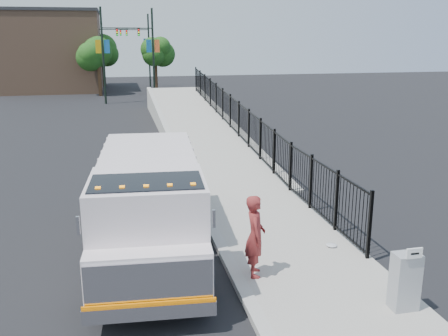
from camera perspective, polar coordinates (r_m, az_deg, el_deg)
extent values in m
plane|color=black|center=(14.32, -0.68, -8.64)|extent=(120.00, 120.00, 0.00)
cube|color=#9E998E|center=(13.07, 9.58, -11.00)|extent=(3.55, 12.00, 0.12)
cube|color=#ADAAA3|center=(12.52, 1.19, -11.89)|extent=(0.30, 12.00, 0.16)
cube|color=#9E998E|center=(29.81, -2.83, 3.85)|extent=(3.95, 24.06, 3.19)
cube|color=black|center=(26.07, 1.69, 4.27)|extent=(0.10, 28.00, 1.80)
cube|color=black|center=(13.93, -8.43, -6.88)|extent=(1.58, 7.32, 0.24)
cube|color=white|center=(11.26, -8.64, -6.46)|extent=(2.67, 2.52, 2.14)
cube|color=white|center=(10.25, -8.55, -11.95)|extent=(2.56, 0.92, 1.07)
cube|color=silver|center=(9.90, -8.55, -12.98)|extent=(2.46, 0.26, 0.91)
cube|color=silver|center=(10.09, -8.43, -15.90)|extent=(2.57, 0.37, 0.30)
cube|color=orange|center=(10.01, -8.47, -15.11)|extent=(2.56, 0.23, 0.06)
cube|color=black|center=(10.79, -8.78, -3.80)|extent=(2.44, 1.55, 0.91)
cube|color=white|center=(14.91, -8.59, -1.09)|extent=(2.87, 4.66, 1.82)
cube|color=silver|center=(10.20, -16.33, -6.32)|extent=(0.07, 0.07, 0.37)
cube|color=silver|center=(10.15, -1.17, -5.80)|extent=(0.07, 0.07, 0.37)
cube|color=orange|center=(10.36, -14.22, -2.28)|extent=(0.11, 0.09, 0.06)
cube|color=orange|center=(10.31, -11.56, -2.19)|extent=(0.11, 0.09, 0.06)
cube|color=orange|center=(10.29, -8.89, -2.10)|extent=(0.11, 0.09, 0.06)
cube|color=orange|center=(10.30, -6.21, -2.00)|extent=(0.11, 0.09, 0.06)
cube|color=orange|center=(10.32, -3.54, -1.90)|extent=(0.11, 0.09, 0.06)
cylinder|color=black|center=(11.12, -14.37, -13.43)|extent=(0.42, 1.09, 1.07)
cylinder|color=black|center=(11.08, -2.46, -13.04)|extent=(0.42, 1.09, 1.07)
cylinder|color=black|center=(15.91, -12.48, -4.49)|extent=(0.42, 1.09, 1.07)
cylinder|color=black|center=(15.88, -4.37, -4.20)|extent=(0.42, 1.09, 1.07)
cylinder|color=black|center=(17.02, -12.21, -3.18)|extent=(0.42, 1.09, 1.07)
cylinder|color=black|center=(17.00, -4.64, -2.91)|extent=(0.42, 1.09, 1.07)
imported|color=maroon|center=(11.97, 3.58, -7.74)|extent=(0.61, 0.81, 2.00)
cube|color=gray|center=(11.36, 19.97, -12.07)|extent=(0.55, 0.40, 1.25)
cube|color=white|center=(10.89, 20.93, -9.10)|extent=(0.35, 0.04, 0.22)
ellipsoid|color=silver|center=(14.15, 12.19, -8.60)|extent=(0.31, 0.31, 0.08)
cylinder|color=black|center=(44.14, -13.65, 12.30)|extent=(0.18, 0.18, 8.00)
cube|color=black|center=(44.11, -11.68, 15.40)|extent=(3.20, 0.08, 0.08)
cube|color=black|center=(44.15, -9.73, 15.04)|extent=(0.18, 0.22, 0.60)
cube|color=#15599B|center=(44.11, -13.25, 13.36)|extent=(0.45, 0.04, 1.10)
cube|color=#C4900D|center=(44.13, -14.18, 13.31)|extent=(0.45, 0.04, 1.10)
cylinder|color=black|center=(45.61, -8.08, 12.64)|extent=(0.18, 0.18, 8.00)
cube|color=black|center=(45.49, -10.27, 15.45)|extent=(3.20, 0.08, 0.08)
cube|color=black|center=(45.45, -12.13, 14.91)|extent=(0.18, 0.22, 0.60)
cube|color=orange|center=(45.61, -7.67, 13.66)|extent=(0.45, 0.04, 1.10)
cube|color=#125B9A|center=(45.56, -8.57, 13.63)|extent=(0.45, 0.04, 1.10)
cylinder|color=black|center=(55.71, -14.17, 12.74)|extent=(0.18, 0.18, 8.00)
cube|color=black|center=(55.67, -12.62, 15.20)|extent=(3.20, 0.08, 0.08)
cube|color=black|center=(55.68, -11.07, 14.92)|extent=(0.18, 0.22, 0.60)
cube|color=navy|center=(55.69, -13.85, 13.58)|extent=(0.45, 0.04, 1.10)
cube|color=#C06C0C|center=(55.71, -14.59, 13.54)|extent=(0.45, 0.04, 1.10)
cylinder|color=black|center=(57.98, -8.55, 13.09)|extent=(0.18, 0.18, 8.00)
cube|color=black|center=(57.87, -10.28, 15.29)|extent=(3.20, 0.08, 0.08)
cube|color=black|center=(57.83, -11.74, 14.88)|extent=(0.18, 0.22, 0.60)
cube|color=orange|center=(57.99, -8.23, 13.89)|extent=(0.45, 0.04, 1.10)
cube|color=navy|center=(57.94, -8.94, 13.86)|extent=(0.45, 0.04, 1.10)
cylinder|color=#382314|center=(50.36, -14.01, 9.82)|extent=(0.36, 0.36, 3.20)
sphere|color=#194714|center=(50.22, -14.19, 12.54)|extent=(2.93, 2.93, 2.93)
cylinder|color=#382314|center=(52.64, -7.79, 10.32)|extent=(0.36, 0.36, 3.20)
sphere|color=#194714|center=(52.51, -7.88, 12.93)|extent=(2.38, 2.38, 2.38)
cylinder|color=#382314|center=(59.87, -13.55, 10.60)|extent=(0.36, 0.36, 3.20)
sphere|color=#194714|center=(59.75, -13.70, 12.89)|extent=(3.29, 3.29, 3.29)
cube|color=#8C664C|center=(57.25, -19.06, 12.43)|extent=(10.00, 10.00, 8.00)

